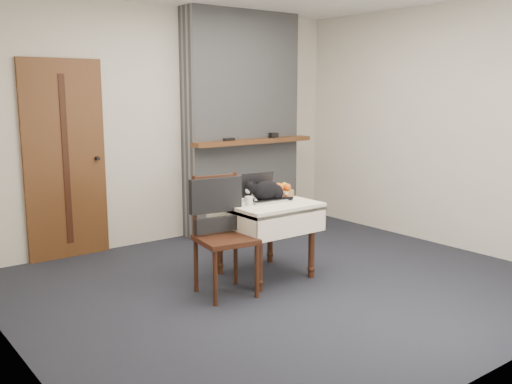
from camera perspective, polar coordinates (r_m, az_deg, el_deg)
ground at (r=5.13m, az=2.69°, el=-9.12°), size 4.50×4.50×0.00m
room_shell at (r=5.20m, az=-0.49°, el=10.94°), size 4.52×4.01×2.61m
door at (r=6.03m, az=-18.56°, el=3.04°), size 0.82×0.10×2.00m
chimney at (r=6.86m, az=-1.44°, el=6.88°), size 1.62×0.48×2.60m
side_table at (r=5.18m, az=0.93°, el=-2.16°), size 0.78×0.78×0.70m
laptop at (r=5.18m, az=0.58°, el=-0.18°), size 0.36×0.32×0.25m
cat at (r=5.15m, az=1.11°, el=0.08°), size 0.42×0.26×0.21m
cream_jar at (r=4.96m, az=-0.71°, el=-0.91°), size 0.07×0.07×0.08m
pill_bottle at (r=5.21m, az=3.07°, el=-0.44°), size 0.03×0.03×0.07m
fruit_basket at (r=5.36m, az=2.58°, el=0.05°), size 0.23×0.23×0.13m
desk_clutter at (r=5.31m, az=1.66°, el=-0.56°), size 0.12×0.13×0.01m
chair at (r=4.78m, az=-3.61°, el=-2.61°), size 0.51×0.50×1.00m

